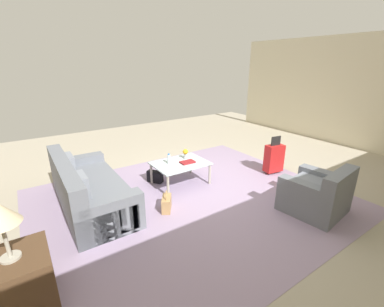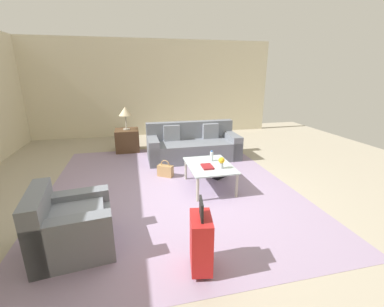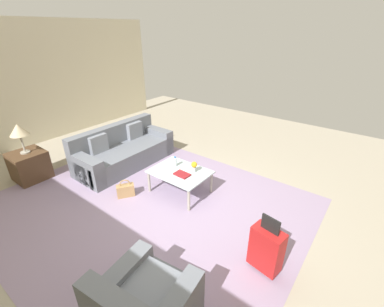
% 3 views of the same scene
% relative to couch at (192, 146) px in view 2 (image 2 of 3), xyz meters
% --- Properties ---
extents(ground_plane, '(12.00, 12.00, 0.00)m').
position_rel_couch_xyz_m(ground_plane, '(-2.20, 0.60, -0.30)').
color(ground_plane, '#A89E89').
extents(wall_right, '(0.12, 8.00, 3.10)m').
position_rel_couch_xyz_m(wall_right, '(2.86, 0.60, 1.25)').
color(wall_right, beige).
rests_on(wall_right, ground).
extents(area_rug, '(5.20, 4.40, 0.01)m').
position_rel_couch_xyz_m(area_rug, '(-1.60, 0.80, -0.30)').
color(area_rug, '#9984A3').
rests_on(area_rug, ground).
extents(couch, '(0.96, 2.23, 0.88)m').
position_rel_couch_xyz_m(couch, '(0.00, 0.00, 0.00)').
color(couch, slate).
rests_on(couch, ground).
extents(armchair, '(0.99, 0.98, 0.81)m').
position_rel_couch_xyz_m(armchair, '(-3.11, 2.26, -0.01)').
color(armchair, slate).
rests_on(armchair, ground).
extents(coffee_table, '(1.06, 0.79, 0.45)m').
position_rel_couch_xyz_m(coffee_table, '(-1.80, 0.10, 0.10)').
color(coffee_table, silver).
rests_on(coffee_table, ground).
extents(water_bottle, '(0.06, 0.06, 0.20)m').
position_rel_couch_xyz_m(water_bottle, '(-1.60, -0.00, 0.25)').
color(water_bottle, silver).
rests_on(water_bottle, coffee_table).
extents(coffee_table_book, '(0.29, 0.19, 0.03)m').
position_rel_couch_xyz_m(coffee_table_book, '(-1.92, 0.18, 0.17)').
color(coffee_table_book, maroon).
rests_on(coffee_table_book, coffee_table).
extents(flower_vase, '(0.11, 0.11, 0.21)m').
position_rel_couch_xyz_m(flower_vase, '(-2.02, -0.05, 0.28)').
color(flower_vase, '#B2B7BC').
rests_on(flower_vase, coffee_table).
extents(side_table, '(0.62, 0.62, 0.60)m').
position_rel_couch_xyz_m(side_table, '(1.00, 1.60, -0.00)').
color(side_table, '#513823').
rests_on(side_table, ground).
extents(table_lamp, '(0.35, 0.35, 0.61)m').
position_rel_couch_xyz_m(table_lamp, '(1.00, 1.60, 0.77)').
color(table_lamp, '#ADA899').
rests_on(table_lamp, side_table).
extents(suitcase_red, '(0.43, 0.28, 0.85)m').
position_rel_couch_xyz_m(suitcase_red, '(-3.80, 0.80, 0.06)').
color(suitcase_red, red).
rests_on(suitcase_red, ground).
extents(handbag_tan, '(0.29, 0.34, 0.36)m').
position_rel_couch_xyz_m(handbag_tan, '(-1.08, 0.83, -0.17)').
color(handbag_tan, tan).
rests_on(handbag_tan, ground).
extents(handbag_black, '(0.29, 0.35, 0.36)m').
position_rel_couch_xyz_m(handbag_black, '(-1.40, -0.25, -0.17)').
color(handbag_black, black).
rests_on(handbag_black, ground).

